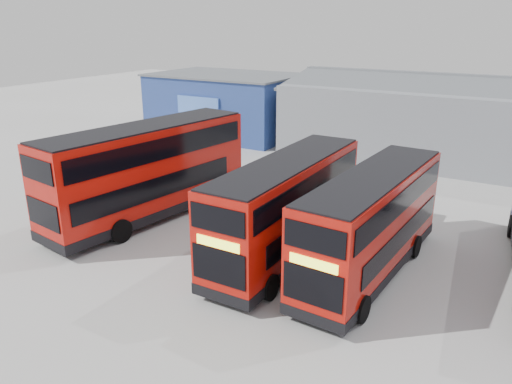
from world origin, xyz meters
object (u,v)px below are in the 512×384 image
at_px(office_block, 227,104).
at_px(maintenance_shed, 510,125).
at_px(double_decker_left, 148,173).
at_px(double_decker_right, 371,225).
at_px(double_decker_centre, 286,210).
at_px(panel_van, 181,132).

relative_size(office_block, maintenance_shed, 0.40).
height_order(office_block, double_decker_left, office_block).
bearing_deg(double_decker_right, maintenance_shed, 84.91).
xyz_separation_m(double_decker_left, double_decker_right, (11.34, -0.13, -0.31)).
height_order(office_block, double_decker_centre, office_block).
bearing_deg(double_decker_centre, panel_van, 140.85).
height_order(office_block, panel_van, office_block).
height_order(office_block, maintenance_shed, maintenance_shed).
distance_m(double_decker_left, panel_van, 15.23).
xyz_separation_m(office_block, double_decker_left, (7.58, -18.45, -0.23)).
xyz_separation_m(double_decker_left, double_decker_centre, (7.84, -0.41, -0.26)).
relative_size(double_decker_centre, panel_van, 2.02).
distance_m(office_block, double_decker_left, 19.95).
bearing_deg(double_decker_centre, double_decker_right, 4.81).
distance_m(double_decker_left, double_decker_centre, 7.86).
relative_size(office_block, double_decker_left, 1.08).
bearing_deg(double_decker_left, double_decker_centre, -174.68).
relative_size(double_decker_right, panel_van, 1.99).
height_order(maintenance_shed, double_decker_left, maintenance_shed).
bearing_deg(panel_van, double_decker_left, -76.64).
xyz_separation_m(office_block, maintenance_shed, (22.00, 2.01, 0.02)).
xyz_separation_m(double_decker_right, panel_van, (-19.53, 12.92, -0.91)).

